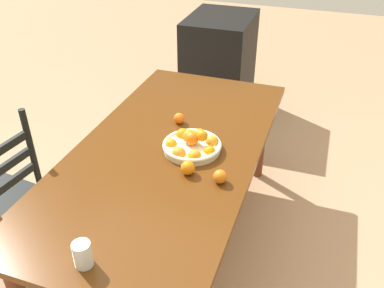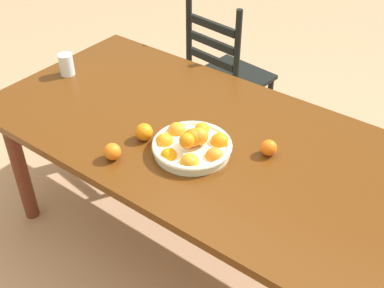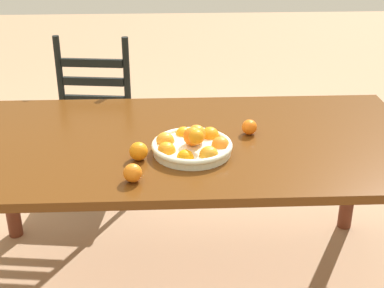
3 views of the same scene
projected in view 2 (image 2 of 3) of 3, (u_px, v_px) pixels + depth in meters
The scene contains 8 objects.
ground_plane at pixel (203, 247), 2.54m from camera, with size 12.00×12.00×0.00m, color tan.
dining_table at pixel (205, 149), 2.15m from camera, with size 2.05×1.01×0.74m.
chair_near_window at pixel (226, 78), 3.02m from camera, with size 0.48×0.48×1.01m.
fruit_bowl at pixel (192, 146), 1.97m from camera, with size 0.33×0.33×0.13m.
orange_loose_0 at pixel (144, 132), 2.04m from camera, with size 0.07×0.07×0.07m, color orange.
orange_loose_1 at pixel (112, 152), 1.94m from camera, with size 0.07×0.07×0.07m, color orange.
orange_loose_2 at pixel (269, 148), 1.96m from camera, with size 0.07×0.07×0.07m, color orange.
drinking_glass at pixel (66, 64), 2.48m from camera, with size 0.07×0.07×0.11m, color silver.
Camera 2 is at (0.98, -1.39, 1.97)m, focal length 45.16 mm.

